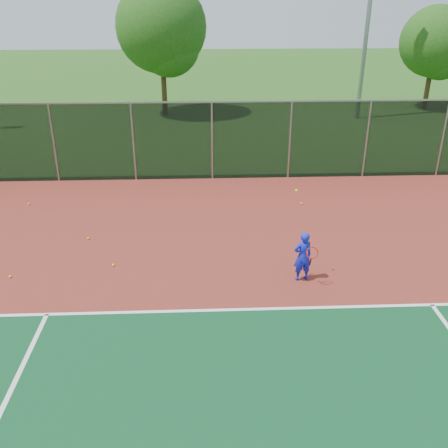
# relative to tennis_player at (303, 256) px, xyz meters

# --- Properties ---
(ground) EXTENTS (120.00, 120.00, 0.00)m
(ground) POSITION_rel_tennis_player_xyz_m (0.88, -4.30, -0.69)
(ground) COLOR #235016
(ground) RESTS_ON ground
(court_apron) EXTENTS (30.00, 20.00, 0.02)m
(court_apron) POSITION_rel_tennis_player_xyz_m (0.88, -2.30, -0.68)
(court_apron) COLOR maroon
(court_apron) RESTS_ON ground
(fence_back) EXTENTS (30.00, 0.06, 3.03)m
(fence_back) POSITION_rel_tennis_player_xyz_m (0.88, 7.70, 0.87)
(fence_back) COLOR black
(fence_back) RESTS_ON court_apron
(tennis_player) EXTENTS (0.59, 0.63, 2.44)m
(tennis_player) POSITION_rel_tennis_player_xyz_m (0.00, 0.00, 0.00)
(tennis_player) COLOR #1620D4
(tennis_player) RESTS_ON court_apron
(practice_ball_0) EXTENTS (0.07, 0.07, 0.07)m
(practice_ball_0) POSITION_rel_tennis_player_xyz_m (-5.94, 2.51, -0.64)
(practice_ball_0) COLOR yellow
(practice_ball_0) RESTS_ON court_apron
(practice_ball_2) EXTENTS (0.07, 0.07, 0.07)m
(practice_ball_2) POSITION_rel_tennis_player_xyz_m (0.92, 4.91, -0.64)
(practice_ball_2) COLOR yellow
(practice_ball_2) RESTS_ON court_apron
(practice_ball_3) EXTENTS (0.07, 0.07, 0.07)m
(practice_ball_3) POSITION_rel_tennis_player_xyz_m (-8.53, 5.30, -0.64)
(practice_ball_3) COLOR yellow
(practice_ball_3) RESTS_ON court_apron
(practice_ball_4) EXTENTS (0.07, 0.07, 0.07)m
(practice_ball_4) POSITION_rel_tennis_player_xyz_m (-7.51, 0.39, -0.64)
(practice_ball_4) COLOR yellow
(practice_ball_4) RESTS_ON court_apron
(practice_ball_5) EXTENTS (0.07, 0.07, 0.07)m
(practice_ball_5) POSITION_rel_tennis_player_xyz_m (-4.94, 0.88, -0.64)
(practice_ball_5) COLOR yellow
(practice_ball_5) RESTS_ON court_apron
(tree_back_left) EXTENTS (5.08, 5.08, 7.46)m
(tree_back_left) POSITION_rel_tennis_player_xyz_m (-4.59, 18.91, 3.99)
(tree_back_left) COLOR #3A2715
(tree_back_left) RESTS_ON ground
(tree_back_mid) EXTENTS (4.13, 4.13, 6.07)m
(tree_back_mid) POSITION_rel_tennis_player_xyz_m (11.55, 19.84, 3.11)
(tree_back_mid) COLOR #3A2715
(tree_back_mid) RESTS_ON ground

